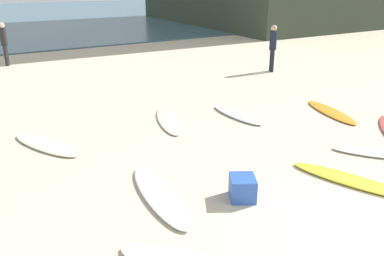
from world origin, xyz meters
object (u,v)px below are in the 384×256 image
(surfboard_6, at_px, (169,120))
(beachgoer_near, at_px, (4,42))
(beachgoer_mid, at_px, (273,46))
(surfboard_7, at_px, (46,145))
(surfboard_5, at_px, (351,180))
(beach_cooler, at_px, (243,188))
(surfboard_1, at_px, (160,195))
(surfboard_10, at_px, (379,153))
(surfboard_3, at_px, (331,112))
(surfboard_2, at_px, (237,115))

(surfboard_6, height_order, beachgoer_near, beachgoer_near)
(beachgoer_mid, bearing_deg, surfboard_6, 145.48)
(surfboard_7, xyz_separation_m, beachgoer_mid, (9.65, 3.21, 1.01))
(surfboard_7, relative_size, beachgoer_mid, 1.18)
(beachgoer_mid, bearing_deg, surfboard_5, 176.65)
(surfboard_6, distance_m, beach_cooler, 4.28)
(surfboard_1, height_order, surfboard_10, surfboard_1)
(surfboard_3, bearing_deg, surfboard_5, -118.39)
(beachgoer_near, distance_m, beachgoer_mid, 11.30)
(surfboard_10, bearing_deg, beachgoer_near, -109.94)
(surfboard_10, height_order, beachgoer_mid, beachgoer_mid)
(surfboard_3, distance_m, surfboard_7, 7.69)
(surfboard_1, relative_size, beach_cooler, 4.95)
(surfboard_6, bearing_deg, surfboard_5, 124.01)
(beachgoer_near, bearing_deg, beachgoer_mid, -109.20)
(surfboard_1, height_order, beachgoer_mid, beachgoer_mid)
(beachgoer_near, bearing_deg, beach_cooler, -154.91)
(surfboard_1, xyz_separation_m, surfboard_2, (3.86, 2.83, -0.00))
(surfboard_3, bearing_deg, surfboard_7, -177.51)
(surfboard_3, bearing_deg, surfboard_6, 173.14)
(surfboard_2, height_order, beachgoer_near, beachgoer_near)
(surfboard_1, xyz_separation_m, surfboard_10, (4.92, -0.86, -0.00))
(surfboard_2, distance_m, surfboard_7, 5.09)
(surfboard_7, xyz_separation_m, beachgoer_near, (0.65, 10.04, 0.99))
(surfboard_10, xyz_separation_m, beachgoer_mid, (3.53, 7.47, 1.00))
(surfboard_7, bearing_deg, surfboard_10, 122.46)
(surfboard_2, bearing_deg, surfboard_5, 81.45)
(surfboard_5, distance_m, beachgoer_near, 15.36)
(surfboard_6, xyz_separation_m, surfboard_10, (2.90, -4.28, 0.00))
(surfboard_5, height_order, surfboard_6, surfboard_5)
(surfboard_10, bearing_deg, surfboard_5, -22.27)
(surfboard_5, bearing_deg, beach_cooler, -35.23)
(surfboard_1, height_order, surfboard_2, same)
(surfboard_1, xyz_separation_m, beach_cooler, (1.22, -0.78, 0.16))
(surfboard_10, height_order, beach_cooler, beach_cooler)
(surfboard_1, bearing_deg, surfboard_3, -158.28)
(surfboard_1, height_order, beach_cooler, beach_cooler)
(surfboard_1, distance_m, surfboard_2, 4.78)
(surfboard_10, height_order, beachgoer_near, beachgoer_near)
(surfboard_2, xyz_separation_m, beach_cooler, (-2.64, -3.61, 0.16))
(surfboard_6, relative_size, beachgoer_mid, 1.23)
(surfboard_6, height_order, surfboard_10, surfboard_10)
(surfboard_3, xyz_separation_m, surfboard_6, (-4.28, 1.77, -0.00))
(surfboard_1, distance_m, beach_cooler, 1.46)
(surfboard_7, distance_m, beachgoer_mid, 10.22)
(surfboard_7, bearing_deg, beach_cooler, 97.37)
(surfboard_3, bearing_deg, surfboard_1, -149.67)
(surfboard_1, relative_size, beachgoer_near, 1.32)
(surfboard_10, bearing_deg, surfboard_1, -50.81)
(surfboard_5, xyz_separation_m, beachgoer_near, (-3.91, 14.82, 0.98))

